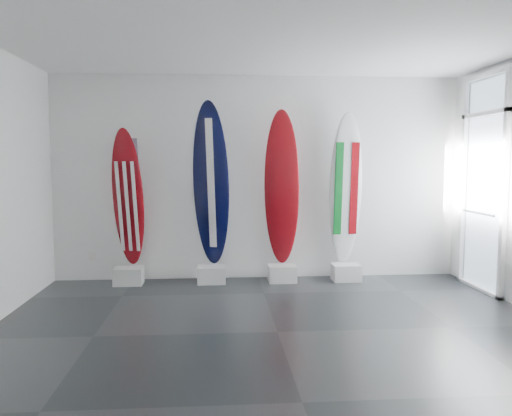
{
  "coord_description": "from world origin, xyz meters",
  "views": [
    {
      "loc": [
        -0.6,
        -5.06,
        1.74
      ],
      "look_at": [
        -0.12,
        1.4,
        1.15
      ],
      "focal_mm": 35.76,
      "sensor_mm": 36.0,
      "label": 1
    }
  ],
  "objects": [
    {
      "name": "surfboard_swiss",
      "position": [
        0.32,
        2.28,
        1.36
      ],
      "size": [
        0.56,
        0.37,
        2.25
      ],
      "primitive_type": "ellipsoid",
      "rotation": [
        0.08,
        0.0,
        -0.23
      ],
      "color": "maroon",
      "rests_on": "display_block_swiss"
    },
    {
      "name": "floor",
      "position": [
        0.0,
        0.0,
        0.0
      ],
      "size": [
        6.0,
        6.0,
        0.0
      ],
      "primitive_type": "plane",
      "color": "black",
      "rests_on": "ground"
    },
    {
      "name": "display_block_swiss",
      "position": [
        0.32,
        2.18,
        0.12
      ],
      "size": [
        0.4,
        0.3,
        0.24
      ],
      "primitive_type": "cube",
      "color": "silver",
      "rests_on": "floor"
    },
    {
      "name": "surfboard_usa",
      "position": [
        -1.88,
        2.28,
        1.22
      ],
      "size": [
        0.51,
        0.47,
        1.98
      ],
      "primitive_type": "ellipsoid",
      "rotation": [
        0.16,
        0.0,
        -0.17
      ],
      "color": "maroon",
      "rests_on": "display_block_usa"
    },
    {
      "name": "wall_front",
      "position": [
        0.0,
        -2.5,
        1.5
      ],
      "size": [
        6.0,
        0.0,
        6.0
      ],
      "primitive_type": "plane",
      "rotation": [
        -1.57,
        0.0,
        0.0
      ],
      "color": "silver",
      "rests_on": "ground"
    },
    {
      "name": "surfboard_navy",
      "position": [
        -0.7,
        2.28,
        1.42
      ],
      "size": [
        0.61,
        0.46,
        2.37
      ],
      "primitive_type": "ellipsoid",
      "rotation": [
        0.1,
        0.0,
        -0.29
      ],
      "color": "black",
      "rests_on": "display_block_navy"
    },
    {
      "name": "display_block_italy",
      "position": [
        1.27,
        2.18,
        0.12
      ],
      "size": [
        0.4,
        0.3,
        0.24
      ],
      "primitive_type": "cube",
      "color": "silver",
      "rests_on": "floor"
    },
    {
      "name": "surfboard_italy",
      "position": [
        1.27,
        2.28,
        1.34
      ],
      "size": [
        0.52,
        0.27,
        2.21
      ],
      "primitive_type": "ellipsoid",
      "rotation": [
        0.06,
        0.0,
        0.1
      ],
      "color": "silver",
      "rests_on": "display_block_italy"
    },
    {
      "name": "display_block_navy",
      "position": [
        -0.7,
        2.18,
        0.12
      ],
      "size": [
        0.4,
        0.3,
        0.24
      ],
      "primitive_type": "cube",
      "color": "silver",
      "rests_on": "floor"
    },
    {
      "name": "wall_outlet",
      "position": [
        -2.45,
        2.48,
        0.35
      ],
      "size": [
        0.09,
        0.02,
        0.13
      ],
      "primitive_type": "cube",
      "color": "silver",
      "rests_on": "wall_back"
    },
    {
      "name": "display_block_usa",
      "position": [
        -1.88,
        2.18,
        0.12
      ],
      "size": [
        0.4,
        0.3,
        0.24
      ],
      "primitive_type": "cube",
      "color": "silver",
      "rests_on": "floor"
    },
    {
      "name": "ceiling",
      "position": [
        0.0,
        0.0,
        3.0
      ],
      "size": [
        6.0,
        6.0,
        0.0
      ],
      "primitive_type": "plane",
      "rotation": [
        3.14,
        0.0,
        0.0
      ],
      "color": "white",
      "rests_on": "wall_back"
    },
    {
      "name": "glass_door",
      "position": [
        2.97,
        1.55,
        1.43
      ],
      "size": [
        0.12,
        1.16,
        2.85
      ],
      "primitive_type": null,
      "color": "white",
      "rests_on": "floor"
    },
    {
      "name": "wall_back",
      "position": [
        0.0,
        2.5,
        1.5
      ],
      "size": [
        6.0,
        0.0,
        6.0
      ],
      "primitive_type": "plane",
      "rotation": [
        1.57,
        0.0,
        0.0
      ],
      "color": "silver",
      "rests_on": "ground"
    }
  ]
}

